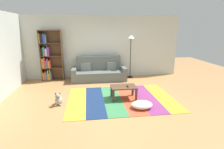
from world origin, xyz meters
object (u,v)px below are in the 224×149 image
(standing_lamp, at_px, (131,42))
(tv_remote, at_px, (127,86))
(pouf, at_px, (142,105))
(bookshelf, at_px, (49,57))
(dog, at_px, (59,100))
(couch, at_px, (99,72))
(coffee_table, at_px, (124,88))

(standing_lamp, xyz_separation_m, tv_remote, (-0.68, -2.45, -1.13))
(pouf, bearing_deg, bookshelf, 133.79)
(pouf, xyz_separation_m, dog, (-2.33, 0.56, 0.05))
(couch, xyz_separation_m, bookshelf, (-2.07, 0.28, 0.65))
(couch, distance_m, coffee_table, 2.26)
(dog, bearing_deg, pouf, -13.57)
(pouf, height_order, standing_lamp, standing_lamp)
(pouf, xyz_separation_m, tv_remote, (-0.26, 0.68, 0.32))
(pouf, bearing_deg, tv_remote, 110.99)
(bookshelf, relative_size, pouf, 3.50)
(bookshelf, xyz_separation_m, pouf, (3.06, -3.19, -0.88))
(couch, xyz_separation_m, coffee_table, (0.62, -2.17, 0.01))
(dog, height_order, tv_remote, tv_remote)
(bookshelf, xyz_separation_m, standing_lamp, (3.48, -0.06, 0.57))
(tv_remote, bearing_deg, standing_lamp, 74.35)
(bookshelf, relative_size, tv_remote, 13.92)
(dog, bearing_deg, tv_remote, 3.29)
(coffee_table, bearing_deg, couch, 105.85)
(dog, bearing_deg, couch, 60.17)
(couch, relative_size, tv_remote, 15.07)
(coffee_table, xyz_separation_m, standing_lamp, (0.79, 2.40, 1.21))
(couch, height_order, coffee_table, couch)
(bookshelf, height_order, coffee_table, bookshelf)
(dog, relative_size, standing_lamp, 0.21)
(couch, height_order, pouf, couch)
(pouf, xyz_separation_m, standing_lamp, (0.42, 3.13, 1.45))
(bookshelf, bearing_deg, tv_remote, -41.89)
(couch, xyz_separation_m, standing_lamp, (1.41, 0.23, 1.22))
(bookshelf, xyz_separation_m, coffee_table, (2.69, -2.45, -0.64))
(dog, xyz_separation_m, standing_lamp, (2.75, 2.57, 1.40))
(standing_lamp, bearing_deg, dog, -136.94)
(coffee_table, xyz_separation_m, dog, (-1.96, -0.17, -0.18))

